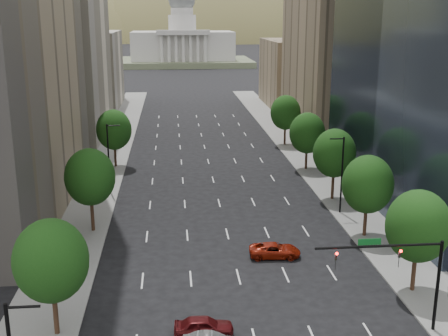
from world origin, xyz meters
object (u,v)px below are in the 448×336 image
object	(u,v)px
traffic_signal	(406,267)
capitol	(183,45)
car_maroon	(204,326)
car_red_far	(275,250)

from	to	relation	value
traffic_signal	capitol	world-z (taller)	capitol
car_maroon	car_red_far	bearing A→B (deg)	-28.96
traffic_signal	capitol	bearing A→B (deg)	92.74
capitol	car_maroon	size ratio (longest dim) A/B	14.16
capitol	car_red_far	world-z (taller)	capitol
traffic_signal	car_red_far	size ratio (longest dim) A/B	1.89
traffic_signal	capitol	xyz separation A→B (m)	(-10.53, 219.71, 3.40)
capitol	car_maroon	distance (m)	218.93
capitol	car_red_far	bearing A→B (deg)	-88.92
traffic_signal	capitol	size ratio (longest dim) A/B	0.15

